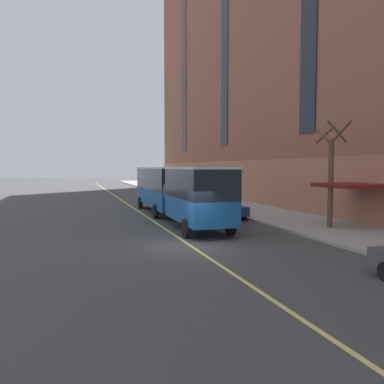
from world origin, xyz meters
name	(u,v)px	position (x,y,z in m)	size (l,w,h in m)	color
ground_plane	(192,245)	(0.00, 0.00, 0.00)	(260.00, 260.00, 0.00)	#424244
sidewalk	(316,225)	(9.14, 3.00, 0.07)	(5.76, 160.00, 0.15)	#9E9B93
city_bus	(174,189)	(1.60, 9.24, 2.13)	(2.99, 17.78, 3.69)	#19569E
parked_car_darkgray_0	(158,190)	(4.97, 29.61, 0.78)	(2.02, 4.48, 1.56)	#4C4C51
parked_car_navy_3	(224,207)	(5.19, 8.45, 0.78)	(2.07, 4.78, 1.56)	navy
street_tree_mid_block	(331,173)	(9.05, 1.62, 3.32)	(1.65, 1.65, 6.23)	brown
lane_centerline	(173,234)	(-0.10, 3.00, 0.00)	(0.16, 140.00, 0.01)	#E0D66B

